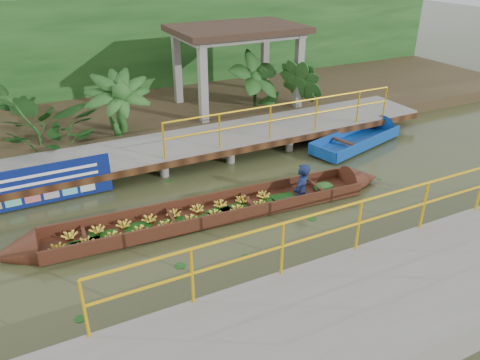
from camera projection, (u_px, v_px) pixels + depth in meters
name	position (u px, v px, depth m)	size (l,w,h in m)	color
ground	(242.00, 213.00, 11.02)	(80.00, 80.00, 0.00)	#2F361B
land_strip	(148.00, 112.00, 16.90)	(30.00, 8.00, 0.45)	#362A1B
far_dock	(189.00, 144.00, 13.55)	(16.00, 2.06, 1.66)	slate
near_dock	(406.00, 297.00, 7.94)	(18.00, 2.40, 1.73)	slate
pavilion	(237.00, 37.00, 15.98)	(4.40, 3.00, 3.00)	slate
foliage_backdrop	(125.00, 50.00, 18.09)	(30.00, 0.80, 4.00)	#133A12
vendor_boat	(224.00, 206.00, 10.87)	(9.38, 1.49, 2.06)	#33180D
moored_blue_boat	(372.00, 134.00, 15.15)	(4.01, 2.00, 0.93)	#0D3D95
blue_banner	(42.00, 185.00, 11.11)	(3.25, 0.04, 1.02)	navy
tropical_plants	(110.00, 111.00, 14.01)	(14.18, 1.18, 1.48)	#133A12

